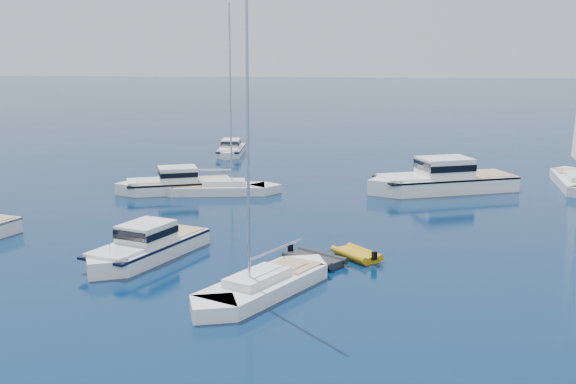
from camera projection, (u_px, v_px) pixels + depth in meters
name	position (u px, v px, depth m)	size (l,w,h in m)	color
motor_cruiser_left	(145.00, 258.00, 42.15)	(2.92, 9.53, 2.50)	silver
motor_cruiser_centre	(176.00, 192.00, 59.95)	(2.96, 9.67, 2.54)	silver
motor_cruiser_distant	(441.00, 191.00, 60.31)	(3.94, 12.88, 3.38)	white
motor_cruiser_horizon	(231.00, 155.00, 78.65)	(2.36, 7.70, 2.02)	white
sailboat_fore	(263.00, 293.00, 36.51)	(2.73, 10.52, 15.46)	white
sailboat_centre	(219.00, 193.00, 59.40)	(2.64, 10.14, 14.91)	silver
tender_yellow	(357.00, 258.00, 42.20)	(1.74, 3.06, 0.95)	#C4890B
tender_grey_near	(315.00, 263.00, 41.33)	(1.95, 3.54, 0.95)	black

